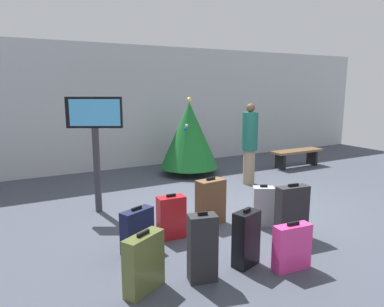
{
  "coord_description": "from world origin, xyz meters",
  "views": [
    {
      "loc": [
        -3.72,
        -5.01,
        2.22
      ],
      "look_at": [
        -0.4,
        1.13,
        0.9
      ],
      "focal_mm": 33.09,
      "sensor_mm": 36.0,
      "label": 1
    }
  ],
  "objects_px": {
    "suitcase_5": "(171,217)",
    "suitcase_8": "(292,247)",
    "suitcase_0": "(144,263)",
    "suitcase_3": "(263,206)",
    "traveller_0": "(250,142)",
    "suitcase_1": "(202,248)",
    "suitcase_4": "(137,230)",
    "flight_info_kiosk": "(95,131)",
    "suitcase_7": "(211,202)",
    "holiday_tree": "(189,135)",
    "suitcase_2": "(246,239)",
    "waiting_bench": "(297,154)",
    "suitcase_6": "(292,212)"
  },
  "relations": [
    {
      "from": "suitcase_5",
      "to": "suitcase_8",
      "type": "relative_size",
      "value": 1.1
    },
    {
      "from": "suitcase_0",
      "to": "suitcase_3",
      "type": "bearing_deg",
      "value": 20.05
    },
    {
      "from": "traveller_0",
      "to": "suitcase_1",
      "type": "height_order",
      "value": "traveller_0"
    },
    {
      "from": "suitcase_4",
      "to": "flight_info_kiosk",
      "type": "bearing_deg",
      "value": 92.62
    },
    {
      "from": "suitcase_0",
      "to": "suitcase_7",
      "type": "xyz_separation_m",
      "value": [
        1.67,
        1.35,
        0.04
      ]
    },
    {
      "from": "suitcase_5",
      "to": "suitcase_8",
      "type": "height_order",
      "value": "suitcase_5"
    },
    {
      "from": "holiday_tree",
      "to": "suitcase_2",
      "type": "bearing_deg",
      "value": -109.48
    },
    {
      "from": "suitcase_1",
      "to": "suitcase_2",
      "type": "height_order",
      "value": "suitcase_1"
    },
    {
      "from": "traveller_0",
      "to": "suitcase_2",
      "type": "relative_size",
      "value": 2.48
    },
    {
      "from": "suitcase_0",
      "to": "waiting_bench",
      "type": "bearing_deg",
      "value": 32.31
    },
    {
      "from": "suitcase_1",
      "to": "traveller_0",
      "type": "bearing_deg",
      "value": 45.65
    },
    {
      "from": "suitcase_7",
      "to": "waiting_bench",
      "type": "bearing_deg",
      "value": 29.45
    },
    {
      "from": "suitcase_3",
      "to": "suitcase_8",
      "type": "bearing_deg",
      "value": -115.22
    },
    {
      "from": "flight_info_kiosk",
      "to": "traveller_0",
      "type": "xyz_separation_m",
      "value": [
        3.51,
        0.2,
        -0.47
      ]
    },
    {
      "from": "suitcase_2",
      "to": "suitcase_6",
      "type": "relative_size",
      "value": 0.9
    },
    {
      "from": "suitcase_1",
      "to": "suitcase_2",
      "type": "relative_size",
      "value": 1.12
    },
    {
      "from": "suitcase_7",
      "to": "suitcase_8",
      "type": "height_order",
      "value": "suitcase_7"
    },
    {
      "from": "flight_info_kiosk",
      "to": "suitcase_0",
      "type": "distance_m",
      "value": 3.01
    },
    {
      "from": "suitcase_3",
      "to": "suitcase_5",
      "type": "height_order",
      "value": "suitcase_3"
    },
    {
      "from": "suitcase_2",
      "to": "suitcase_6",
      "type": "xyz_separation_m",
      "value": [
        1.1,
        0.35,
        0.04
      ]
    },
    {
      "from": "suitcase_0",
      "to": "suitcase_1",
      "type": "distance_m",
      "value": 0.68
    },
    {
      "from": "holiday_tree",
      "to": "suitcase_1",
      "type": "bearing_deg",
      "value": -116.25
    },
    {
      "from": "suitcase_0",
      "to": "suitcase_3",
      "type": "xyz_separation_m",
      "value": [
        2.36,
        0.86,
        -0.01
      ]
    },
    {
      "from": "suitcase_2",
      "to": "suitcase_8",
      "type": "distance_m",
      "value": 0.56
    },
    {
      "from": "suitcase_0",
      "to": "suitcase_3",
      "type": "height_order",
      "value": "suitcase_0"
    },
    {
      "from": "suitcase_7",
      "to": "suitcase_8",
      "type": "xyz_separation_m",
      "value": [
        0.1,
        -1.76,
        -0.08
      ]
    },
    {
      "from": "suitcase_0",
      "to": "suitcase_8",
      "type": "distance_m",
      "value": 1.81
    },
    {
      "from": "suitcase_5",
      "to": "suitcase_7",
      "type": "bearing_deg",
      "value": 14.84
    },
    {
      "from": "waiting_bench",
      "to": "flight_info_kiosk",
      "type": "bearing_deg",
      "value": -170.26
    },
    {
      "from": "suitcase_0",
      "to": "suitcase_4",
      "type": "xyz_separation_m",
      "value": [
        0.27,
        0.97,
        -0.03
      ]
    },
    {
      "from": "suitcase_1",
      "to": "suitcase_6",
      "type": "distance_m",
      "value": 1.8
    },
    {
      "from": "suitcase_1",
      "to": "suitcase_8",
      "type": "bearing_deg",
      "value": -15.45
    },
    {
      "from": "flight_info_kiosk",
      "to": "suitcase_5",
      "type": "distance_m",
      "value": 2.12
    },
    {
      "from": "traveller_0",
      "to": "suitcase_8",
      "type": "height_order",
      "value": "traveller_0"
    },
    {
      "from": "holiday_tree",
      "to": "suitcase_0",
      "type": "height_order",
      "value": "holiday_tree"
    },
    {
      "from": "suitcase_5",
      "to": "waiting_bench",
      "type": "bearing_deg",
      "value": 27.35
    },
    {
      "from": "suitcase_3",
      "to": "suitcase_5",
      "type": "distance_m",
      "value": 1.53
    },
    {
      "from": "suitcase_5",
      "to": "traveller_0",
      "type": "bearing_deg",
      "value": 33.15
    },
    {
      "from": "holiday_tree",
      "to": "suitcase_7",
      "type": "relative_size",
      "value": 2.54
    },
    {
      "from": "suitcase_2",
      "to": "suitcase_5",
      "type": "bearing_deg",
      "value": 111.38
    },
    {
      "from": "waiting_bench",
      "to": "suitcase_6",
      "type": "distance_m",
      "value": 4.98
    },
    {
      "from": "suitcase_1",
      "to": "suitcase_4",
      "type": "height_order",
      "value": "suitcase_1"
    },
    {
      "from": "suitcase_7",
      "to": "suitcase_4",
      "type": "bearing_deg",
      "value": -164.79
    },
    {
      "from": "suitcase_1",
      "to": "flight_info_kiosk",
      "type": "bearing_deg",
      "value": 99.52
    },
    {
      "from": "suitcase_1",
      "to": "suitcase_2",
      "type": "xyz_separation_m",
      "value": [
        0.65,
        0.04,
        -0.04
      ]
    },
    {
      "from": "suitcase_4",
      "to": "suitcase_7",
      "type": "height_order",
      "value": "suitcase_7"
    },
    {
      "from": "holiday_tree",
      "to": "suitcase_0",
      "type": "bearing_deg",
      "value": -123.23
    },
    {
      "from": "flight_info_kiosk",
      "to": "suitcase_4",
      "type": "height_order",
      "value": "flight_info_kiosk"
    },
    {
      "from": "suitcase_6",
      "to": "holiday_tree",
      "type": "bearing_deg",
      "value": 83.07
    },
    {
      "from": "suitcase_3",
      "to": "suitcase_7",
      "type": "distance_m",
      "value": 0.85
    }
  ]
}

